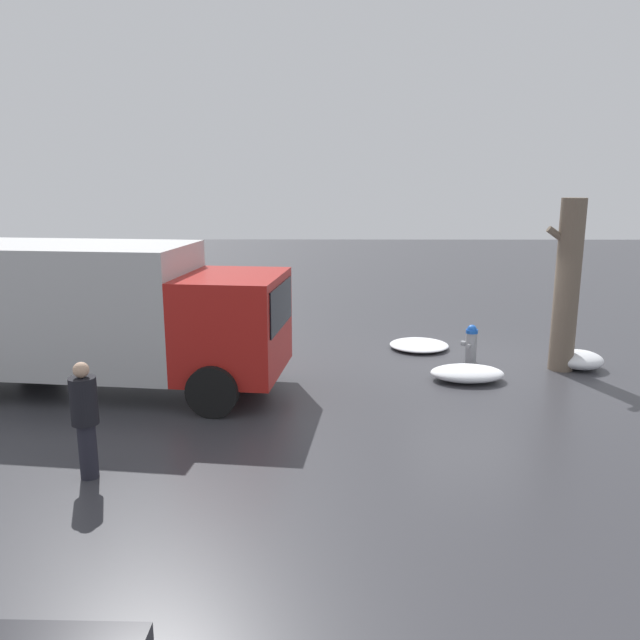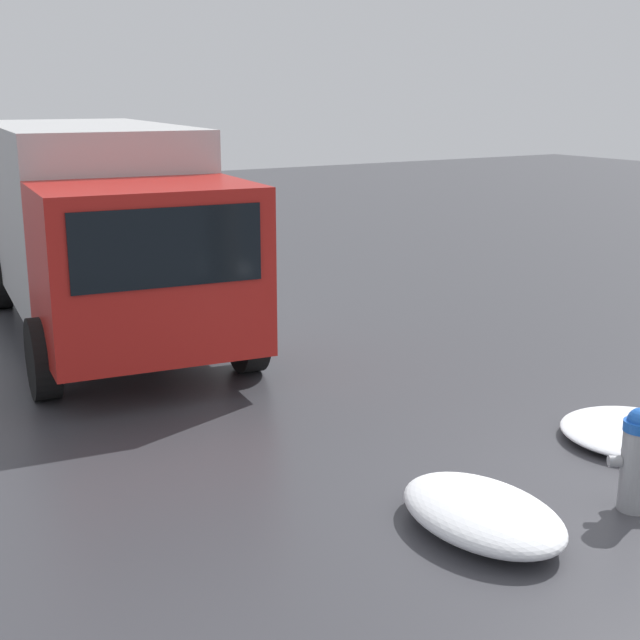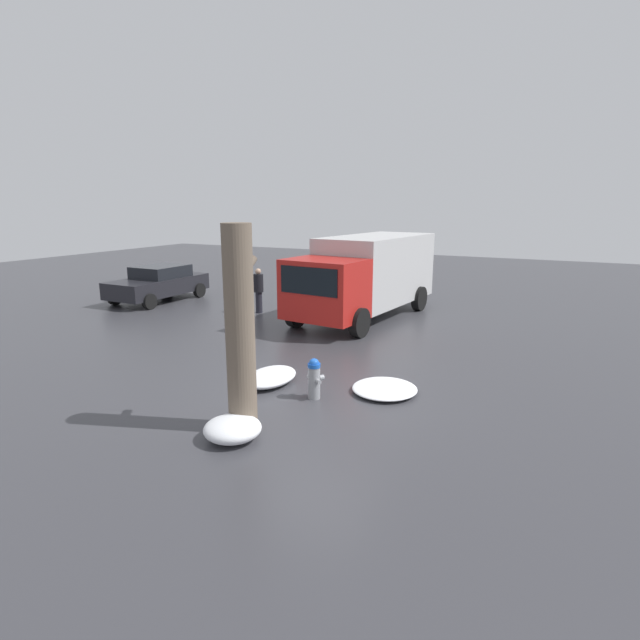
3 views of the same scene
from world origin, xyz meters
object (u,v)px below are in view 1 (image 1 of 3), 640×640
at_px(pedestrian, 85,416).
at_px(delivery_truck, 96,311).
at_px(fire_hydrant, 471,343).
at_px(tree_trunk, 567,285).

bearing_deg(pedestrian, delivery_truck, 106.25).
relative_size(fire_hydrant, delivery_truck, 0.12).
bearing_deg(fire_hydrant, delivery_truck, 45.46).
bearing_deg(tree_trunk, delivery_truck, 8.07).
xyz_separation_m(tree_trunk, delivery_truck, (9.38, 1.33, -0.28)).
xyz_separation_m(fire_hydrant, tree_trunk, (-1.81, 0.49, 1.38)).
bearing_deg(fire_hydrant, pedestrian, 72.77).
distance_m(tree_trunk, pedestrian, 9.71).
height_order(delivery_truck, pedestrian, delivery_truck).
height_order(fire_hydrant, delivery_truck, delivery_truck).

